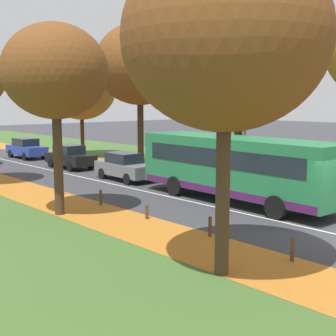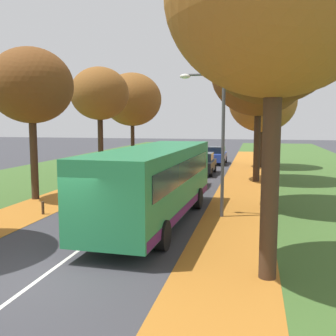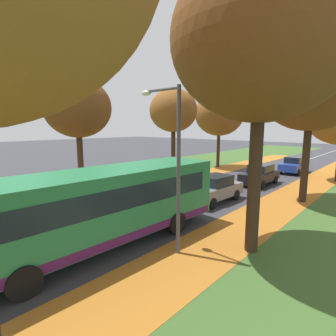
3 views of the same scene
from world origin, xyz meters
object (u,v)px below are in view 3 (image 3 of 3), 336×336
Objects in this scene: tree_left_near at (78,108)px; tree_right_near at (262,39)px; bollard_fifth at (145,188)px; bollard_third at (52,210)px; tree_left_mid at (173,111)px; car_blue_third_in_line at (294,165)px; car_grey_lead at (214,189)px; car_black_following at (260,175)px; tree_right_mid at (312,83)px; bollard_fourth at (106,197)px; tree_left_far at (219,114)px; streetlamp_right at (171,151)px; bus at (102,204)px.

tree_right_near is at bearing 1.28° from tree_left_near.
bollard_third is at bearing -89.90° from bollard_fifth.
car_blue_third_in_line is at bearing 50.86° from tree_left_mid.
car_black_following is at bearing 88.88° from car_grey_lead.
tree_right_mid reaches higher than bollard_third.
bollard_fourth is (-9.42, 0.05, -7.13)m from tree_right_near.
tree_left_far reaches higher than tree_left_mid.
tree_left_near is 13.51× the size of bollard_third.
car_blue_third_in_line is (7.73, 9.50, -5.17)m from tree_left_mid.
tree_right_mid reaches higher than streetlamp_right.
bollard_fifth is at bearing -122.84° from car_black_following.
tree_right_mid is at bearing 28.83° from bollard_fifth.
tree_right_mid is at bearing -37.24° from tree_left_far.
tree_right_near is 12.37m from bollard_fifth.
bollard_fifth is at bearing 126.49° from bus.
car_blue_third_in_line is (7.71, 1.71, -5.18)m from tree_left_far.
streetlamp_right is at bearing -84.81° from car_blue_third_in_line.
tree_right_mid is at bearing 80.34° from streetlamp_right.
bollard_fifth is 16.22m from car_blue_third_in_line.
tree_left_mid reaches higher than streetlamp_right.
bollard_fifth is at bearing -109.39° from car_blue_third_in_line.
streetlamp_right is (7.19, -2.05, 3.40)m from bollard_fourth.
bollard_third is 22.58m from car_blue_third_in_line.
tree_left_far is at bearing 99.71° from bollard_fifth.
tree_right_mid is 14.55× the size of bollard_fourth.
tree_left_near reaches higher than bus.
car_blue_third_in_line is at bearing 95.19° from streetlamp_right.
tree_left_mid is 11.45m from tree_right_mid.
car_grey_lead is (4.92, 1.31, 0.53)m from bollard_fifth.
tree_right_near is 12.33m from bollard_third.
bus is (7.44, -12.68, -4.29)m from tree_left_mid.
tree_left_near is at bearing -122.16° from car_black_following.
tree_left_far is 12.40× the size of bollard_fourth.
tree_left_mid is 0.76× the size of bus.
tree_left_mid is at bearing 104.88° from bollard_fourth.
bollard_third is at bearing -103.77° from car_blue_third_in_line.
tree_right_near reaches higher than bollard_third.
car_grey_lead is at bearing -138.26° from tree_right_mid.
bollard_fifth is 8.68m from bus.
bus reaches higher than bollard_third.
tree_right_mid reaches higher than bollard_fifth.
bollard_fourth is (2.40, -16.90, -5.65)m from tree_left_far.
tree_left_mid is at bearing -90.17° from tree_left_far.
tree_left_near is at bearing -88.80° from tree_left_mid.
tree_right_near is at bearing -86.74° from tree_right_mid.
tree_left_mid reaches higher than car_grey_lead.
streetlamp_right reaches higher than bollard_third.
bollard_fifth is at bearing 160.46° from tree_right_near.
tree_left_far is 14.29m from tree_right_mid.
bollard_third is at bearing -83.41° from tree_left_far.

